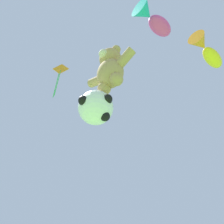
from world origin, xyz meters
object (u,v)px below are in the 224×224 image
object	(u,v)px
teddy_bear_kite	(110,69)
diamond_kite	(60,73)
fish_kite_goldfin	(207,50)
soccer_ball_kite	(96,107)
fish_kite_magenta	(152,19)

from	to	relation	value
teddy_bear_kite	diamond_kite	size ratio (longest dim) A/B	0.80
fish_kite_goldfin	diamond_kite	size ratio (longest dim) A/B	0.76
soccer_ball_kite	fish_kite_goldfin	xyz separation A→B (m)	(3.11, 3.06, 3.42)
teddy_bear_kite	diamond_kite	world-z (taller)	diamond_kite
soccer_ball_kite	fish_kite_goldfin	bearing A→B (deg)	44.54
fish_kite_magenta	fish_kite_goldfin	size ratio (longest dim) A/B	0.85
teddy_bear_kite	fish_kite_goldfin	distance (m)	4.43
fish_kite_goldfin	soccer_ball_kite	bearing A→B (deg)	-135.46
fish_kite_magenta	fish_kite_goldfin	distance (m)	2.70
teddy_bear_kite	soccer_ball_kite	xyz separation A→B (m)	(-0.56, -0.01, -1.47)
diamond_kite	teddy_bear_kite	bearing A→B (deg)	2.03
soccer_ball_kite	diamond_kite	world-z (taller)	diamond_kite
soccer_ball_kite	diamond_kite	bearing A→B (deg)	-177.86
soccer_ball_kite	fish_kite_goldfin	size ratio (longest dim) A/B	0.59
fish_kite_magenta	fish_kite_goldfin	world-z (taller)	fish_kite_magenta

